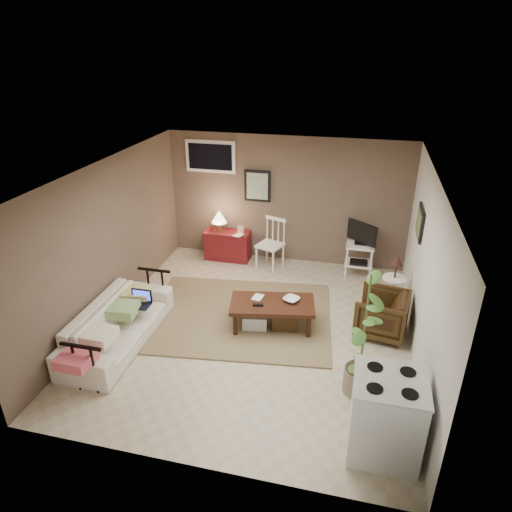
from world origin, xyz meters
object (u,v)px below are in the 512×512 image
(spindle_chair, at_px, (271,245))
(stove, at_px, (386,416))
(tv_stand, at_px, (360,248))
(sofa, at_px, (117,318))
(armchair, at_px, (382,312))
(red_console, at_px, (227,242))
(potted_plant, at_px, (364,332))
(side_table, at_px, (395,277))
(coffee_table, at_px, (272,313))

(spindle_chair, height_order, stove, spindle_chair)
(tv_stand, bearing_deg, sofa, -138.41)
(tv_stand, height_order, armchair, tv_stand)
(red_console, xyz_separation_m, potted_plant, (2.65, -3.21, 0.53))
(red_console, height_order, armchair, red_console)
(armchair, bearing_deg, potted_plant, -2.17)
(red_console, height_order, side_table, red_console)
(tv_stand, relative_size, armchair, 1.44)
(red_console, xyz_separation_m, armchair, (2.91, -1.88, 0.01))
(tv_stand, xyz_separation_m, armchair, (0.39, -1.76, -0.19))
(stove, bearing_deg, side_table, 86.83)
(spindle_chair, bearing_deg, tv_stand, 0.45)
(red_console, bearing_deg, spindle_chair, -8.85)
(sofa, xyz_separation_m, stove, (3.62, -1.07, 0.07))
(red_console, relative_size, tv_stand, 0.96)
(spindle_chair, height_order, tv_stand, tv_stand)
(spindle_chair, bearing_deg, potted_plant, -60.32)
(tv_stand, relative_size, potted_plant, 0.63)
(potted_plant, bearing_deg, spindle_chair, 119.68)
(side_table, distance_m, stove, 2.86)
(red_console, height_order, spindle_chair, red_console)
(red_console, bearing_deg, potted_plant, -50.52)
(side_table, height_order, armchair, side_table)
(potted_plant, bearing_deg, stove, -71.85)
(spindle_chair, bearing_deg, coffee_table, -77.56)
(red_console, bearing_deg, sofa, -103.15)
(tv_stand, xyz_separation_m, side_table, (0.56, -1.08, 0.06))
(potted_plant, bearing_deg, coffee_table, 140.45)
(coffee_table, xyz_separation_m, spindle_chair, (-0.44, 1.99, 0.18))
(coffee_table, relative_size, spindle_chair, 1.40)
(sofa, height_order, stove, stove)
(coffee_table, height_order, tv_stand, tv_stand)
(armchair, bearing_deg, red_console, -113.76)
(coffee_table, height_order, potted_plant, potted_plant)
(coffee_table, relative_size, red_console, 1.33)
(sofa, distance_m, red_console, 3.07)
(tv_stand, distance_m, armchair, 1.81)
(sofa, bearing_deg, coffee_table, -67.06)
(tv_stand, height_order, potted_plant, potted_plant)
(armchair, xyz_separation_m, stove, (0.01, -2.18, 0.11))
(sofa, bearing_deg, stove, -106.48)
(potted_plant, height_order, stove, potted_plant)
(coffee_table, xyz_separation_m, tv_stand, (1.19, 2.00, 0.29))
(side_table, bearing_deg, stove, -93.17)
(tv_stand, distance_m, potted_plant, 3.11)
(spindle_chair, xyz_separation_m, armchair, (2.02, -1.75, -0.08))
(tv_stand, bearing_deg, stove, -84.22)
(spindle_chair, bearing_deg, armchair, -40.86)
(coffee_table, xyz_separation_m, armchair, (1.58, 0.25, 0.10))
(sofa, bearing_deg, tv_stand, -48.41)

